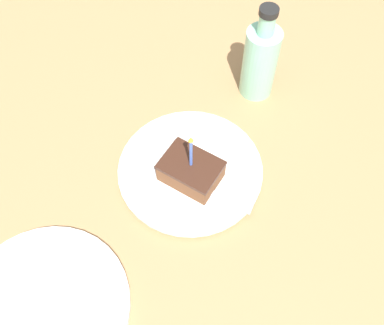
# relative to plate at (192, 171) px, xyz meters

# --- Properties ---
(ground_plane) EXTENTS (2.40, 2.40, 0.04)m
(ground_plane) POSITION_rel_plate_xyz_m (-0.03, 0.00, -0.03)
(ground_plane) COLOR #9E754C
(ground_plane) RESTS_ON ground
(plate) EXTENTS (0.26, 0.26, 0.02)m
(plate) POSITION_rel_plate_xyz_m (0.00, 0.00, 0.00)
(plate) COLOR white
(plate) RESTS_ON ground_plane
(cake_slice) EXTENTS (0.07, 0.10, 0.12)m
(cake_slice) POSITION_rel_plate_xyz_m (-0.02, -0.01, 0.03)
(cake_slice) COLOR brown
(cake_slice) RESTS_ON plate
(fork) EXTENTS (0.04, 0.19, 0.00)m
(fork) POSITION_rel_plate_xyz_m (-0.03, -0.05, 0.01)
(fork) COLOR #B2B2B7
(fork) RESTS_ON plate
(bottle) EXTENTS (0.07, 0.07, 0.21)m
(bottle) POSITION_rel_plate_xyz_m (0.24, -0.00, 0.07)
(bottle) COLOR #8CD1B2
(bottle) RESTS_ON ground_plane
(side_plate) EXTENTS (0.27, 0.27, 0.01)m
(side_plate) POSITION_rel_plate_xyz_m (-0.33, 0.07, -0.00)
(side_plate) COLOR white
(side_plate) RESTS_ON ground_plane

